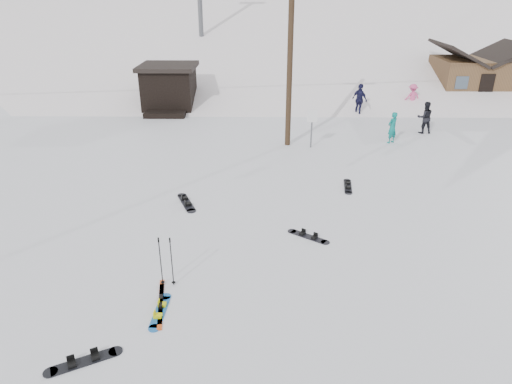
{
  "coord_description": "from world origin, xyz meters",
  "views": [
    {
      "loc": [
        0.73,
        -7.32,
        7.09
      ],
      "look_at": [
        0.57,
        5.25,
        1.4
      ],
      "focal_mm": 32.0,
      "sensor_mm": 36.0,
      "label": 1
    }
  ],
  "objects_px": {
    "utility_pole": "(290,45)",
    "hero_skis": "(161,303)",
    "cabin": "(474,77)",
    "hero_snowboard": "(160,311)"
  },
  "relations": [
    {
      "from": "utility_pole",
      "to": "hero_skis",
      "type": "distance_m",
      "value": 13.68
    },
    {
      "from": "utility_pole",
      "to": "cabin",
      "type": "xyz_separation_m",
      "value": [
        13.0,
        10.0,
        -3.2
      ]
    },
    {
      "from": "utility_pole",
      "to": "hero_snowboard",
      "type": "bearing_deg",
      "value": -106.18
    },
    {
      "from": "cabin",
      "to": "hero_skis",
      "type": "height_order",
      "value": "cabin"
    },
    {
      "from": "hero_snowboard",
      "to": "hero_skis",
      "type": "distance_m",
      "value": 0.32
    },
    {
      "from": "utility_pole",
      "to": "cabin",
      "type": "height_order",
      "value": "utility_pole"
    },
    {
      "from": "cabin",
      "to": "utility_pole",
      "type": "bearing_deg",
      "value": -142.44
    },
    {
      "from": "hero_skis",
      "to": "cabin",
      "type": "bearing_deg",
      "value": 43.66
    },
    {
      "from": "utility_pole",
      "to": "hero_snowboard",
      "type": "height_order",
      "value": "utility_pole"
    },
    {
      "from": "cabin",
      "to": "hero_snowboard",
      "type": "bearing_deg",
      "value": -126.37
    }
  ]
}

